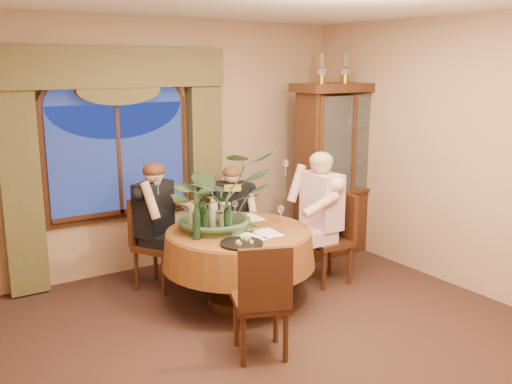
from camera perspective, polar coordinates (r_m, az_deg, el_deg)
floor at (r=4.97m, az=4.02°, el=-15.10°), size 5.00×5.00×0.00m
wall_back at (r=6.62m, az=-8.90°, el=4.62°), size 4.50×0.00×4.50m
wall_right at (r=6.10m, az=21.43°, el=3.20°), size 0.00×5.00×5.00m
window at (r=6.36m, az=-13.55°, el=3.17°), size 1.62×0.10×1.32m
arched_transom at (r=6.28m, az=-13.93°, el=10.20°), size 1.60×0.06×0.44m
drapery_left at (r=6.07m, az=-22.51°, el=0.96°), size 0.38×0.14×2.32m
drapery_right at (r=6.74m, az=-5.08°, el=2.96°), size 0.38×0.14×2.32m
swag_valance at (r=6.20m, az=-13.78°, el=12.03°), size 2.45×0.16×0.42m
dining_table at (r=5.63m, az=-1.72°, el=-7.46°), size 1.75×1.75×0.75m
china_cabinet at (r=7.14m, az=8.61°, el=2.32°), size 1.30×0.51×2.09m
oil_lamp_left at (r=6.79m, az=6.61°, el=12.17°), size 0.11×0.11×0.34m
oil_lamp_center at (r=7.02m, az=8.94°, el=12.11°), size 0.11×0.11×0.34m
oil_lamp_right at (r=7.27m, az=11.12°, el=12.05°), size 0.11×0.11×0.34m
chair_right at (r=6.15m, az=7.19°, el=-4.75°), size 0.44×0.44×0.96m
chair_back_right at (r=6.61m, az=-3.67°, el=-3.44°), size 0.54×0.54×0.96m
chair_back at (r=6.06m, az=-9.72°, el=-5.12°), size 0.58×0.58×0.96m
chair_front_left at (r=4.64m, az=0.43°, el=-10.63°), size 0.55×0.55×0.96m
person_pink at (r=6.09m, az=6.55°, el=-2.61°), size 0.47×0.52×1.43m
person_back at (r=6.06m, az=-10.14°, el=-3.25°), size 0.64×0.62×1.34m
person_scarf at (r=6.50m, az=-2.39°, el=-2.56°), size 0.57×0.55×1.21m
stoneware_vase at (r=5.53m, az=-3.08°, el=-2.39°), size 0.14×0.14×0.25m
centerpiece_plant at (r=5.43m, az=-3.91°, el=3.08°), size 1.06×1.18×0.92m
olive_bowl at (r=5.46m, az=-0.72°, el=-3.68°), size 0.15×0.15×0.05m
cheese_platter at (r=5.06m, az=-1.45°, el=-5.17°), size 0.38×0.38×0.02m
wine_bottle_0 at (r=5.29m, az=-2.87°, el=-2.65°), size 0.07×0.07×0.33m
wine_bottle_1 at (r=5.20m, az=-5.98°, el=-2.99°), size 0.07×0.07×0.33m
wine_bottle_2 at (r=5.29m, az=-5.17°, el=-2.69°), size 0.07×0.07×0.33m
wine_bottle_3 at (r=5.45m, az=-5.49°, el=-2.25°), size 0.07×0.07×0.33m
wine_bottle_4 at (r=5.34m, az=-6.33°, el=-2.57°), size 0.07×0.07×0.33m
wine_bottle_5 at (r=5.43m, az=-4.42°, el=-2.27°), size 0.07×0.07×0.33m
tasting_paper_0 at (r=5.39m, az=1.14°, el=-4.12°), size 0.23×0.32×0.00m
tasting_paper_1 at (r=5.91m, az=-0.54°, el=-2.59°), size 0.23×0.31×0.00m
tasting_paper_2 at (r=5.26m, az=-0.61°, el=-4.57°), size 0.28×0.34×0.00m
wine_glass_person_pink at (r=5.75m, az=2.49°, el=-2.18°), size 0.07×0.07×0.18m
wine_glass_person_back at (r=5.73m, az=-6.11°, el=-2.28°), size 0.07×0.07×0.18m
wine_glass_person_scarf at (r=5.96m, az=-2.11°, el=-1.62°), size 0.07×0.07×0.18m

